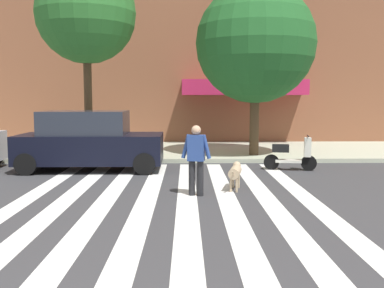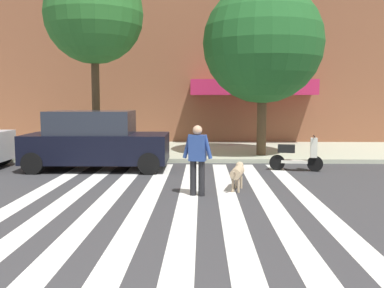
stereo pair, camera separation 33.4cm
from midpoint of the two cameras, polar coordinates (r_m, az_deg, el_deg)
ground_plane at (r=8.66m, az=-6.22°, el=-9.15°), size 160.00×160.00×0.00m
sidewalk_far at (r=18.13m, az=-2.20°, el=-0.87°), size 80.00×6.00×0.15m
crosswalk_stripes at (r=8.60m, az=-2.74°, el=-9.19°), size 6.75×12.77×0.01m
parked_car_behind_first at (r=14.02m, az=-11.87°, el=0.39°), size 4.45×2.03×1.86m
parked_scooter at (r=13.94m, az=14.17°, el=-1.48°), size 1.62×0.61×1.11m
street_tree_nearest at (r=16.59m, az=-12.16°, el=16.25°), size 3.55×3.55×6.88m
street_tree_middle at (r=16.41m, az=9.87°, el=12.88°), size 4.37×4.37×6.28m
pedestrian_dog_walker at (r=10.03m, az=1.67°, el=-1.61°), size 0.71×0.32×1.64m
dog_on_leash at (r=10.81m, az=6.88°, el=-3.68°), size 0.42×1.13×0.65m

